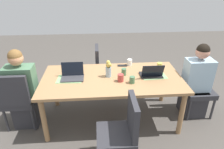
{
  "coord_description": "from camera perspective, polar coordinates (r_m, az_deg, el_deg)",
  "views": [
    {
      "loc": [
        -0.2,
        -2.6,
        2.1
      ],
      "look_at": [
        0.0,
        0.0,
        0.78
      ],
      "focal_mm": 32.54,
      "sensor_mm": 36.0,
      "label": 1
    }
  ],
  "objects": [
    {
      "name": "chair_head_right_left_near",
      "position": [
        3.52,
        22.75,
        -2.46
      ],
      "size": [
        0.44,
        0.44,
        0.9
      ],
      "color": "#2D2D33",
      "rests_on": "ground_plane"
    },
    {
      "name": "ground_plane",
      "position": [
        3.35,
        0.0,
        -11.96
      ],
      "size": [
        10.0,
        10.0,
        0.0
      ],
      "primitive_type": "plane",
      "color": "#4C4742"
    },
    {
      "name": "chair_far_left_far",
      "position": [
        3.81,
        -2.38,
        2.03
      ],
      "size": [
        0.44,
        0.44,
        0.9
      ],
      "color": "#2D2D33",
      "rests_on": "ground_plane"
    },
    {
      "name": "dining_table",
      "position": [
        2.98,
        0.0,
        -2.08
      ],
      "size": [
        2.03,
        1.01,
        0.73
      ],
      "color": "#9E754C",
      "rests_on": "ground_plane"
    },
    {
      "name": "laptop_head_right_left_near",
      "position": [
        3.01,
        11.01,
        0.2
      ],
      "size": [
        0.32,
        0.22,
        0.21
      ],
      "color": "black",
      "rests_on": "dining_table"
    },
    {
      "name": "chair_near_right_near",
      "position": [
        2.39,
        2.91,
        -15.21
      ],
      "size": [
        0.44,
        0.44,
        0.9
      ],
      "color": "#2D2D33",
      "rests_on": "ground_plane"
    },
    {
      "name": "coffee_mug_near_right",
      "position": [
        3.3,
        13.19,
        2.46
      ],
      "size": [
        0.08,
        0.08,
        0.09
      ],
      "primitive_type": "cylinder",
      "color": "#DBC64C",
      "rests_on": "dining_table"
    },
    {
      "name": "coffee_mug_near_left",
      "position": [
        2.83,
        2.44,
        -0.93
      ],
      "size": [
        0.09,
        0.09,
        0.11
      ],
      "primitive_type": "cylinder",
      "color": "#AD3D38",
      "rests_on": "dining_table"
    },
    {
      "name": "chair_head_left_left_mid",
      "position": [
        3.2,
        -24.92,
        -5.93
      ],
      "size": [
        0.44,
        0.44,
        0.9
      ],
      "color": "#2D2D33",
      "rests_on": "ground_plane"
    },
    {
      "name": "coffee_mug_centre_left",
      "position": [
        2.8,
        5.68,
        -1.5
      ],
      "size": [
        0.08,
        0.08,
        0.1
      ],
      "primitive_type": "cylinder",
      "color": "#47704C",
      "rests_on": "dining_table"
    },
    {
      "name": "coffee_mug_centre_right",
      "position": [
        3.33,
        4.98,
        3.44
      ],
      "size": [
        0.08,
        0.08,
        0.1
      ],
      "primitive_type": "cylinder",
      "color": "white",
      "rests_on": "dining_table"
    },
    {
      "name": "coffee_mug_far_left",
      "position": [
        3.0,
        3.34,
        0.77
      ],
      "size": [
        0.07,
        0.07,
        0.1
      ],
      "primitive_type": "cylinder",
      "color": "#47704C",
      "rests_on": "dining_table"
    },
    {
      "name": "person_head_left_left_mid",
      "position": [
        3.23,
        -23.61,
        -4.81
      ],
      "size": [
        0.4,
        0.36,
        1.19
      ],
      "color": "#2D2D33",
      "rests_on": "ground_plane"
    },
    {
      "name": "phone_black",
      "position": [
        3.32,
        2.88,
        2.53
      ],
      "size": [
        0.15,
        0.08,
        0.01
      ],
      "primitive_type": "cube",
      "rotation": [
        0.0,
        0.0,
        3.1
      ],
      "color": "black",
      "rests_on": "dining_table"
    },
    {
      "name": "placemat_head_right_left_near",
      "position": [
        3.06,
        11.57,
        -0.26
      ],
      "size": [
        0.37,
        0.28,
        0.0
      ],
      "primitive_type": "cube",
      "rotation": [
        0.0,
        0.0,
        3.2
      ],
      "color": "#7FAD70",
      "rests_on": "dining_table"
    },
    {
      "name": "laptop_head_left_left_mid",
      "position": [
        2.97,
        -11.04,
        -0.23
      ],
      "size": [
        0.32,
        0.22,
        0.21
      ],
      "color": "#38383D",
      "rests_on": "dining_table"
    },
    {
      "name": "placemat_head_left_left_mid",
      "position": [
        2.97,
        -11.8,
        -1.24
      ],
      "size": [
        0.37,
        0.28,
        0.0
      ],
      "primitive_type": "cube",
      "rotation": [
        0.0,
        0.0,
        -0.05
      ],
      "color": "#7FAD70",
      "rests_on": "dining_table"
    },
    {
      "name": "person_head_right_left_near",
      "position": [
        3.42,
        22.46,
        -2.72
      ],
      "size": [
        0.4,
        0.36,
        1.19
      ],
      "color": "#2D2D33",
      "rests_on": "ground_plane"
    },
    {
      "name": "flower_vase",
      "position": [
        2.92,
        -0.98,
        1.67
      ],
      "size": [
        0.09,
        0.09,
        0.26
      ],
      "color": "#8EA8B7",
      "rests_on": "dining_table"
    }
  ]
}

